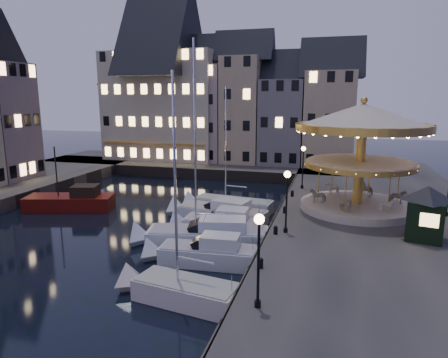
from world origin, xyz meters
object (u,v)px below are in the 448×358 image
(bollard_d, at_px, (292,193))
(red_fishing_boat, at_px, (72,202))
(bollard_a, at_px, (261,262))
(streetlamp_b, at_px, (287,193))
(motorboat_d, at_px, (218,224))
(motorboat_e, at_px, (217,213))
(streetlamp_a, at_px, (259,247))
(bollard_c, at_px, (285,209))
(motorboat_c, at_px, (203,235))
(bollard_b, at_px, (276,230))
(motorboat_a, at_px, (177,290))
(ticket_kiosk, at_px, (427,204))
(motorboat_f, at_px, (227,205))
(streetlamp_c, at_px, (303,161))
(motorboat_b, at_px, (202,254))
(carousel, at_px, (362,137))

(bollard_d, bearing_deg, red_fishing_boat, -165.21)
(bollard_a, bearing_deg, streetlamp_b, 84.29)
(motorboat_d, bearing_deg, motorboat_e, 107.49)
(streetlamp_a, relative_size, streetlamp_b, 1.00)
(bollard_c, height_order, motorboat_c, motorboat_c)
(bollard_b, height_order, bollard_c, same)
(motorboat_a, relative_size, ticket_kiosk, 2.74)
(streetlamp_b, bearing_deg, bollard_b, -140.19)
(motorboat_f, bearing_deg, ticket_kiosk, -26.15)
(streetlamp_b, bearing_deg, red_fishing_boat, 166.44)
(motorboat_f, bearing_deg, bollard_d, 16.23)
(bollard_d, height_order, motorboat_e, motorboat_e)
(streetlamp_c, distance_m, bollard_a, 19.66)
(bollard_a, distance_m, bollard_b, 5.50)
(bollard_d, xyz_separation_m, ticket_kiosk, (9.20, -8.97, 2.04))
(bollard_b, xyz_separation_m, motorboat_c, (-5.10, 0.07, -0.92))
(streetlamp_c, bearing_deg, bollard_b, -92.45)
(streetlamp_b, distance_m, motorboat_b, 6.76)
(motorboat_a, xyz_separation_m, motorboat_f, (-1.82, 16.50, -0.01))
(bollard_d, bearing_deg, motorboat_f, -163.77)
(bollard_a, distance_m, motorboat_b, 4.90)
(red_fishing_boat, bearing_deg, motorboat_d, -9.54)
(streetlamp_b, relative_size, bollard_c, 7.32)
(motorboat_f, bearing_deg, streetlamp_c, 39.34)
(streetlamp_b, relative_size, motorboat_a, 0.39)
(streetlamp_b, distance_m, bollard_a, 6.50)
(motorboat_d, relative_size, carousel, 0.69)
(streetlamp_b, bearing_deg, motorboat_a, -118.73)
(bollard_d, relative_size, ticket_kiosk, 0.14)
(motorboat_a, bearing_deg, streetlamp_a, -22.41)
(streetlamp_b, relative_size, motorboat_c, 0.33)
(bollard_b, distance_m, bollard_c, 5.00)
(motorboat_f, bearing_deg, motorboat_c, -86.13)
(streetlamp_c, height_order, red_fishing_boat, red_fishing_boat)
(streetlamp_a, xyz_separation_m, carousel, (4.85, 17.01, 3.14))
(streetlamp_c, height_order, motorboat_c, motorboat_c)
(streetlamp_b, xyz_separation_m, streetlamp_c, (0.00, 13.50, 0.00))
(bollard_a, xyz_separation_m, carousel, (5.45, 13.01, 5.55))
(red_fishing_boat, bearing_deg, bollard_d, 14.79)
(bollard_b, bearing_deg, motorboat_f, 122.77)
(motorboat_a, height_order, motorboat_f, motorboat_f)
(streetlamp_b, height_order, motorboat_b, streetlamp_b)
(bollard_a, height_order, ticket_kiosk, ticket_kiosk)
(red_fishing_boat, bearing_deg, bollard_b, -15.33)
(bollard_c, bearing_deg, ticket_kiosk, -20.66)
(motorboat_f, bearing_deg, motorboat_a, -83.70)
(bollard_b, relative_size, ticket_kiosk, 0.14)
(bollard_a, bearing_deg, ticket_kiosk, 37.40)
(bollard_b, height_order, motorboat_c, motorboat_c)
(streetlamp_c, xyz_separation_m, red_fishing_boat, (-20.11, -8.65, -3.31))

